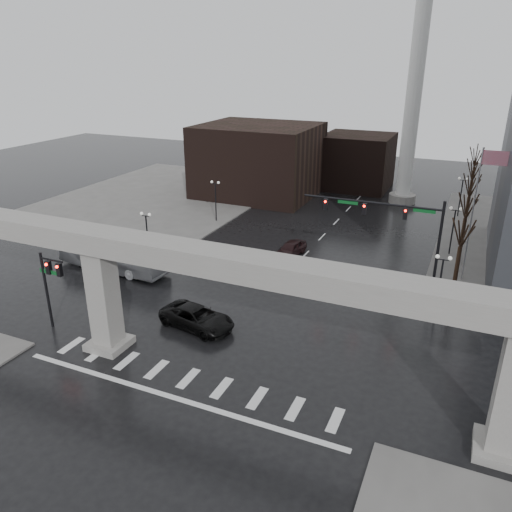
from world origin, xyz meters
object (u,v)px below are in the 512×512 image
object	(u,v)px
pickup_truck	(197,318)
far_car	(291,249)
city_bus	(112,253)
signal_mast_arm	(395,221)

from	to	relation	value
pickup_truck	far_car	xyz separation A→B (m)	(1.39, 16.48, -0.08)
pickup_truck	city_bus	world-z (taller)	city_bus
signal_mast_arm	pickup_truck	distance (m)	18.91
pickup_truck	far_car	distance (m)	16.54
far_car	city_bus	bearing A→B (deg)	-135.58
signal_mast_arm	pickup_truck	bearing A→B (deg)	-129.84
far_car	pickup_truck	bearing A→B (deg)	-85.80
city_bus	far_car	bearing A→B (deg)	-51.03
signal_mast_arm	far_car	distance (m)	11.75
signal_mast_arm	city_bus	size ratio (longest dim) A/B	1.05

